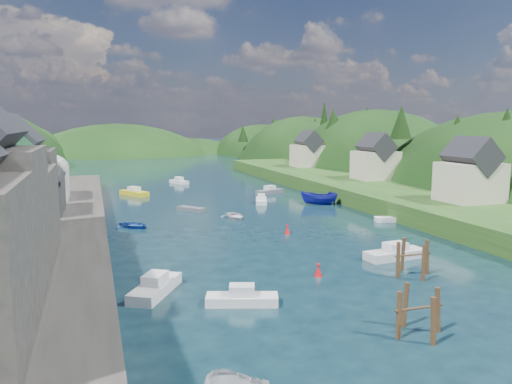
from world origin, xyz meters
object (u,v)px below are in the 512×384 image
object	(u,v)px
piling_cluster_far	(413,261)
channel_buoy_far	(287,229)
channel_buoy_near	(318,270)
piling_cluster_near	(418,317)

from	to	relation	value
piling_cluster_far	channel_buoy_far	size ratio (longest dim) A/B	3.20
piling_cluster_far	channel_buoy_near	distance (m)	7.82
piling_cluster_far	channel_buoy_near	world-z (taller)	piling_cluster_far
piling_cluster_near	piling_cluster_far	size ratio (longest dim) A/B	0.96
piling_cluster_far	channel_buoy_far	world-z (taller)	piling_cluster_far
channel_buoy_near	channel_buoy_far	xyz separation A→B (m)	(3.41, 15.52, 0.00)
piling_cluster_far	channel_buoy_near	xyz separation A→B (m)	(-7.45, 2.28, -0.72)
piling_cluster_near	channel_buoy_near	size ratio (longest dim) A/B	3.08
channel_buoy_far	piling_cluster_near	bearing A→B (deg)	-95.47
channel_buoy_near	piling_cluster_near	bearing A→B (deg)	-86.51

